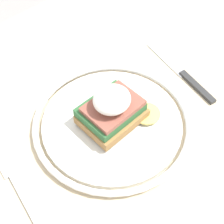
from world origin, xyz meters
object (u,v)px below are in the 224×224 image
at_px(plate, 112,122).
at_px(fork, 20,190).
at_px(sandwich, 112,109).
at_px(knife, 185,75).

height_order(plate, fork, plate).
height_order(sandwich, fork, sandwich).
xyz_separation_m(sandwich, fork, (-0.18, 0.01, -0.04)).
distance_m(fork, knife, 0.36).
relative_size(plate, sandwich, 2.17).
bearing_deg(plate, sandwich, -85.48).
distance_m(plate, fork, 0.18).
bearing_deg(sandwich, knife, -4.43).
bearing_deg(knife, plate, 175.39).
relative_size(plate, fork, 1.81).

